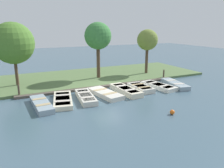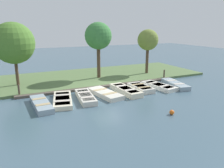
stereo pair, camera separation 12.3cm
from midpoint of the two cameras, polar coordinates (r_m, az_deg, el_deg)
The scene contains 17 objects.
ground_plane at distance 18.30m, azimuth -1.45°, elevation -1.58°, with size 80.00×80.00×0.00m, color #425B6B.
shore_bank at distance 22.79m, azimuth -6.61°, elevation 1.89°, with size 8.00×24.00×0.20m.
dock_walkway at distance 19.26m, azimuth -2.82°, elevation -0.46°, with size 1.05×14.32×0.19m.
rowboat_0 at distance 15.24m, azimuth -18.19°, elevation -5.03°, with size 3.48×1.15×0.38m.
rowboat_1 at distance 15.76m, azimuth -12.95°, elevation -4.08°, with size 3.71×1.96×0.34m.
rowboat_2 at distance 16.03m, azimuth -7.11°, elevation -3.38°, with size 3.42×1.41×0.39m.
rowboat_3 at distance 16.81m, azimuth -2.03°, elevation -2.47°, with size 3.58×1.81×0.35m.
rowboat_4 at distance 17.51m, azimuth 3.35°, elevation -1.62°, with size 3.55×1.22×0.44m.
rowboat_5 at distance 18.34m, azimuth 7.32°, elevation -0.99°, with size 2.64×1.28×0.42m.
rowboat_6 at distance 19.29m, azimuth 11.90°, elevation -0.51°, with size 3.43×1.72×0.35m.
rowboat_7 at distance 20.24m, azimuth 15.91°, elevation 0.02°, with size 3.58×1.63×0.39m.
mooring_post_near at distance 17.80m, azimuth -23.34°, elevation -1.65°, with size 0.15×0.15×0.98m.
mooring_post_far at distance 22.59m, azimuth 13.20°, elevation 2.50°, with size 0.15×0.15×0.98m.
buoy at distance 13.78m, azimuth 15.22°, elevation -7.10°, with size 0.29×0.29×0.29m.
park_tree_far_left at distance 20.26m, azimuth -24.58°, elevation 9.65°, with size 3.48×3.48×5.55m.
park_tree_left at distance 21.41m, azimuth -3.87°, elevation 12.28°, with size 2.60×2.60×5.58m.
park_tree_center at distance 23.88m, azimuth 9.08°, elevation 11.19°, with size 2.21×2.21×4.89m.
Camera 1 is at (16.01, -7.20, 5.18)m, focal length 35.00 mm.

